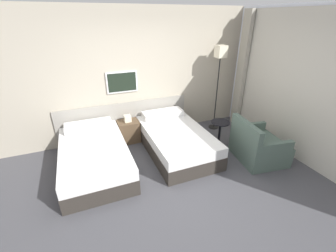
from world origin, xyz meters
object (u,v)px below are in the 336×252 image
(nightstand, at_px, (129,131))
(side_table, at_px, (220,129))
(floor_lamp, at_px, (220,62))
(bed_near_window, at_px, (175,139))
(bed_near_door, at_px, (94,156))
(armchair, at_px, (258,147))

(nightstand, distance_m, side_table, 1.95)
(floor_lamp, bearing_deg, bed_near_window, -155.49)
(bed_near_door, bearing_deg, side_table, -4.28)
(bed_near_window, relative_size, side_table, 3.48)
(nightstand, relative_size, floor_lamp, 0.32)
(bed_near_door, height_order, side_table, bed_near_door)
(floor_lamp, relative_size, side_table, 3.49)
(bed_near_door, distance_m, floor_lamp, 3.25)
(bed_near_window, xyz_separation_m, armchair, (1.32, -0.88, 0.01))
(nightstand, xyz_separation_m, side_table, (1.72, -0.91, 0.13))
(bed_near_door, xyz_separation_m, nightstand, (0.79, 0.73, 0.00))
(nightstand, xyz_separation_m, floor_lamp, (2.10, -0.13, 1.35))
(bed_near_door, xyz_separation_m, floor_lamp, (2.89, 0.59, 1.36))
(nightstand, bearing_deg, floor_lamp, -3.60)
(bed_near_window, xyz_separation_m, floor_lamp, (1.30, 0.59, 1.36))
(bed_near_window, distance_m, floor_lamp, 1.97)
(bed_near_window, bearing_deg, armchair, -33.58)
(floor_lamp, bearing_deg, bed_near_door, -168.37)
(bed_near_window, xyz_separation_m, side_table, (0.92, -0.19, 0.14))
(bed_near_window, xyz_separation_m, nightstand, (-0.79, 0.73, 0.00))
(floor_lamp, bearing_deg, side_table, -115.99)
(nightstand, distance_m, armchair, 2.65)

